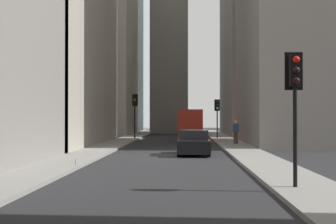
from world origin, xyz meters
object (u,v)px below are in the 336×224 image
traffic_light_foreground (295,87)px  traffic_light_midblock (217,110)px  delivery_truck (190,124)px  traffic_light_far_junction (135,106)px  discarded_bottle (76,162)px  pedestrian (236,131)px  sedan_black (193,143)px

traffic_light_foreground → traffic_light_midblock: traffic_light_foreground is taller
delivery_truck → traffic_light_midblock: 3.04m
delivery_truck → traffic_light_far_junction: 5.83m
traffic_light_far_junction → discarded_bottle: (-24.01, -0.19, -2.94)m
delivery_truck → discarded_bottle: delivery_truck is taller
delivery_truck → pedestrian: delivery_truck is taller
sedan_black → traffic_light_far_junction: size_ratio=1.04×
delivery_truck → traffic_light_foreground: 31.89m
delivery_truck → sedan_black: (-18.96, 0.00, -0.80)m
traffic_light_foreground → traffic_light_midblock: 30.92m
delivery_truck → traffic_light_far_junction: traffic_light_far_junction is taller
pedestrian → sedan_black: bearing=159.2°
discarded_bottle → sedan_black: bearing=-35.4°
pedestrian → discarded_bottle: bearing=152.2°
traffic_light_far_junction → traffic_light_midblock: bearing=-81.5°
traffic_light_far_junction → traffic_light_foreground: bearing=-165.1°
sedan_black → traffic_light_foreground: (-12.78, -2.70, 2.32)m
delivery_truck → traffic_light_foreground: bearing=-175.1°
pedestrian → discarded_bottle: size_ratio=6.49×
sedan_black → traffic_light_midblock: bearing=-8.1°
discarded_bottle → traffic_light_midblock: bearing=-16.7°
sedan_black → traffic_light_foreground: bearing=-168.1°
delivery_truck → discarded_bottle: (-25.99, 5.00, -1.21)m
traffic_light_midblock → traffic_light_far_junction: bearing=98.5°
delivery_truck → pedestrian: size_ratio=3.69×
traffic_light_midblock → sedan_black: bearing=171.9°
traffic_light_midblock → traffic_light_foreground: bearing=-179.8°
traffic_light_foreground → traffic_light_far_junction: bearing=14.9°
traffic_light_midblock → traffic_light_far_junction: size_ratio=0.89×
traffic_light_foreground → traffic_light_midblock: size_ratio=1.05×
traffic_light_foreground → traffic_light_midblock: (30.92, 0.12, -0.14)m
traffic_light_foreground → discarded_bottle: size_ratio=14.35×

